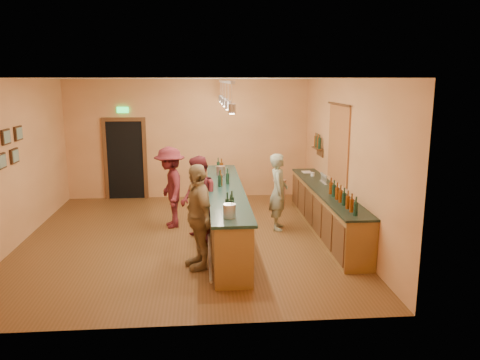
{
  "coord_description": "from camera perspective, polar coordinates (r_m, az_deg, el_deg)",
  "views": [
    {
      "loc": [
        0.37,
        -9.17,
        3.18
      ],
      "look_at": [
        1.14,
        0.2,
        1.16
      ],
      "focal_mm": 35.0,
      "sensor_mm": 36.0,
      "label": 1
    }
  ],
  "objects": [
    {
      "name": "bartender",
      "position": [
        10.05,
        4.71,
        -1.44
      ],
      "size": [
        0.49,
        0.66,
        1.65
      ],
      "primitive_type": "imported",
      "rotation": [
        0.0,
        0.0,
        1.4
      ],
      "color": "gray",
      "rests_on": "floor"
    },
    {
      "name": "tapestry",
      "position": [
        10.07,
        11.9,
        4.3
      ],
      "size": [
        0.03,
        1.4,
        1.6
      ],
      "primitive_type": "cube",
      "color": "maroon",
      "rests_on": "wall_right"
    },
    {
      "name": "wall_back",
      "position": [
        12.77,
        -6.32,
        4.96
      ],
      "size": [
        6.5,
        0.02,
        3.2
      ],
      "primitive_type": "cube",
      "color": "#B97945",
      "rests_on": "floor"
    },
    {
      "name": "ceiling",
      "position": [
        9.17,
        -7.15,
        12.18
      ],
      "size": [
        6.5,
        7.0,
        0.02
      ],
      "primitive_type": "cube",
      "color": "silver",
      "rests_on": "wall_back"
    },
    {
      "name": "tasting_bar",
      "position": [
        9.53,
        -1.74,
        -3.53
      ],
      "size": [
        0.73,
        5.1,
        1.38
      ],
      "color": "brown",
      "rests_on": "floor"
    },
    {
      "name": "customer_c",
      "position": [
        10.27,
        -8.5,
        -0.89
      ],
      "size": [
        0.89,
        1.26,
        1.78
      ],
      "primitive_type": "imported",
      "rotation": [
        0.0,
        0.0,
        -1.36
      ],
      "color": "#59191E",
      "rests_on": "floor"
    },
    {
      "name": "floor",
      "position": [
        9.71,
        -6.65,
        -7.06
      ],
      "size": [
        7.0,
        7.0,
        0.0
      ],
      "primitive_type": "plane",
      "color": "brown",
      "rests_on": "ground"
    },
    {
      "name": "bar_stool",
      "position": [
        11.82,
        4.81,
        -0.64
      ],
      "size": [
        0.35,
        0.35,
        0.72
      ],
      "rotation": [
        0.0,
        0.0,
        -0.01
      ],
      "color": "#A06648",
      "rests_on": "floor"
    },
    {
      "name": "bottle_shelf",
      "position": [
        11.51,
        9.47,
        4.42
      ],
      "size": [
        0.17,
        0.55,
        0.54
      ],
      "color": "#513818",
      "rests_on": "wall_right"
    },
    {
      "name": "doorway",
      "position": [
        12.97,
        -13.81,
        2.68
      ],
      "size": [
        1.15,
        0.09,
        2.48
      ],
      "color": "black",
      "rests_on": "wall_back"
    },
    {
      "name": "wall_right",
      "position": [
        9.74,
        12.61,
        2.51
      ],
      "size": [
        0.02,
        7.0,
        3.2
      ],
      "primitive_type": "cube",
      "color": "#B97945",
      "rests_on": "floor"
    },
    {
      "name": "wall_front",
      "position": [
        5.89,
        -8.13,
        -3.52
      ],
      "size": [
        6.5,
        0.02,
        3.2
      ],
      "primitive_type": "cube",
      "color": "#B97945",
      "rests_on": "floor"
    },
    {
      "name": "pendant_track",
      "position": [
        9.18,
        -1.82,
        10.91
      ],
      "size": [
        0.11,
        4.6,
        0.5
      ],
      "color": "silver",
      "rests_on": "ceiling"
    },
    {
      "name": "back_counter",
      "position": [
        10.07,
        10.49,
        -3.58
      ],
      "size": [
        0.6,
        4.55,
        1.27
      ],
      "color": "brown",
      "rests_on": "floor"
    },
    {
      "name": "customer_b",
      "position": [
        7.98,
        -5.13,
        -4.44
      ],
      "size": [
        0.75,
        1.15,
        1.81
      ],
      "primitive_type": "imported",
      "rotation": [
        0.0,
        0.0,
        -1.26
      ],
      "color": "#997A51",
      "rests_on": "floor"
    },
    {
      "name": "customer_a",
      "position": [
        9.24,
        -5.08,
        -2.41
      ],
      "size": [
        0.89,
        1.0,
        1.73
      ],
      "primitive_type": "imported",
      "rotation": [
        0.0,
        0.0,
        -1.25
      ],
      "color": "#59191E",
      "rests_on": "floor"
    },
    {
      "name": "wall_left",
      "position": [
        9.98,
        -25.89,
        1.81
      ],
      "size": [
        0.02,
        7.0,
        3.2
      ],
      "primitive_type": "cube",
      "color": "#B97945",
      "rests_on": "floor"
    }
  ]
}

